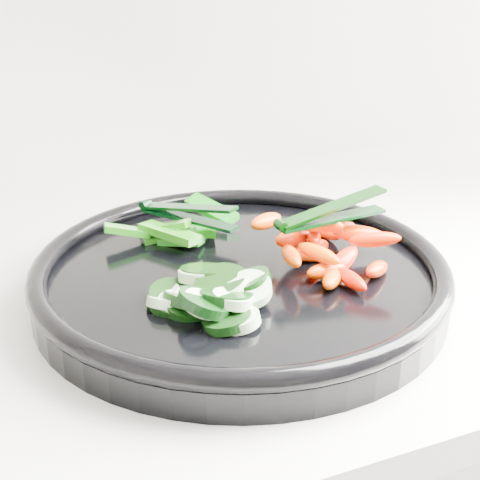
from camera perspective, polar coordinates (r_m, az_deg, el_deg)
name	(u,v)px	position (r m, az deg, el deg)	size (l,w,h in m)	color
veggie_tray	(240,275)	(0.61, 0.00, -3.00)	(0.45, 0.45, 0.04)	black
cucumber_pile	(208,296)	(0.54, -2.77, -4.76)	(0.12, 0.12, 0.04)	black
carrot_pile	(324,245)	(0.62, 7.15, -0.41)	(0.13, 0.15, 0.05)	#FF1D00
pepper_pile	(182,229)	(0.67, -4.98, 0.94)	(0.14, 0.11, 0.04)	#1C6509
tong_carrot	(329,214)	(0.60, 7.62, 2.25)	(0.11, 0.03, 0.02)	black
tong_pepper	(185,212)	(0.67, -4.70, 2.37)	(0.08, 0.10, 0.02)	black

